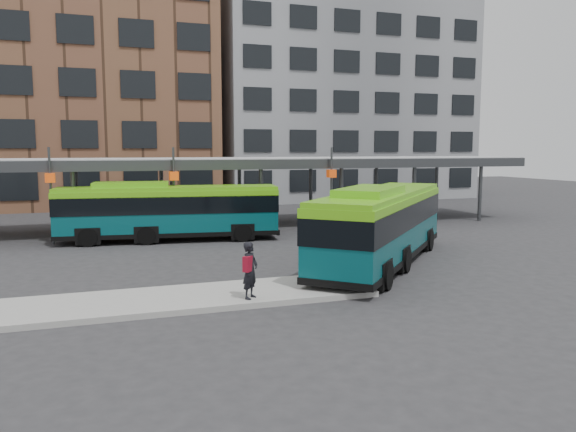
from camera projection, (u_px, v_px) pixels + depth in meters
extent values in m
plane|color=#28282B|center=(288.00, 271.00, 21.68)|extent=(120.00, 120.00, 0.00)
cube|color=gray|center=(150.00, 302.00, 17.07)|extent=(14.00, 3.00, 0.18)
cube|color=#999B9E|center=(217.00, 161.00, 33.40)|extent=(40.00, 6.00, 0.35)
cube|color=#383A3D|center=(228.00, 165.00, 30.61)|extent=(40.00, 0.15, 0.55)
cylinder|color=#383A3D|center=(74.00, 204.00, 28.71)|extent=(0.24, 0.24, 3.80)
cylinder|color=#383A3D|center=(76.00, 196.00, 33.40)|extent=(0.24, 0.24, 3.80)
cylinder|color=#383A3D|center=(172.00, 201.00, 30.33)|extent=(0.24, 0.24, 3.80)
cylinder|color=#383A3D|center=(162.00, 194.00, 35.02)|extent=(0.24, 0.24, 3.80)
cylinder|color=#383A3D|center=(261.00, 199.00, 31.96)|extent=(0.24, 0.24, 3.80)
cylinder|color=#383A3D|center=(240.00, 192.00, 36.65)|extent=(0.24, 0.24, 3.80)
cylinder|color=#383A3D|center=(341.00, 196.00, 33.58)|extent=(0.24, 0.24, 3.80)
cylinder|color=#383A3D|center=(311.00, 190.00, 38.27)|extent=(0.24, 0.24, 3.80)
cylinder|color=#383A3D|center=(414.00, 194.00, 35.21)|extent=(0.24, 0.24, 3.80)
cylinder|color=#383A3D|center=(376.00, 189.00, 39.90)|extent=(0.24, 0.24, 3.80)
cylinder|color=#383A3D|center=(480.00, 192.00, 36.84)|extent=(0.24, 0.24, 3.80)
cylinder|color=#383A3D|center=(436.00, 187.00, 41.53)|extent=(0.24, 0.24, 3.80)
cylinder|color=#383A3D|center=(51.00, 196.00, 27.57)|extent=(0.12, 0.12, 4.80)
cube|color=#C83E0B|center=(50.00, 178.00, 27.46)|extent=(0.45, 0.45, 0.45)
cylinder|color=#383A3D|center=(174.00, 193.00, 29.52)|extent=(0.12, 0.12, 4.80)
cube|color=#C83E0B|center=(174.00, 176.00, 29.42)|extent=(0.45, 0.45, 0.45)
cylinder|color=#383A3D|center=(331.00, 189.00, 32.45)|extent=(0.12, 0.12, 4.80)
cube|color=#C83E0B|center=(331.00, 174.00, 32.34)|extent=(0.45, 0.45, 0.45)
cube|color=brown|center=(51.00, 74.00, 47.15)|extent=(26.00, 14.00, 22.00)
cube|color=slate|center=(335.00, 95.00, 55.72)|extent=(24.00, 14.00, 20.00)
cube|color=#06474C|center=(383.00, 226.00, 22.89)|extent=(9.90, 10.35, 2.47)
cube|color=black|center=(383.00, 214.00, 22.83)|extent=(9.98, 10.43, 0.94)
cube|color=#5CB312|center=(383.00, 193.00, 22.73)|extent=(9.83, 10.28, 0.20)
cube|color=#5CB312|center=(370.00, 192.00, 20.91)|extent=(4.00, 4.10, 0.35)
cube|color=black|center=(382.00, 253.00, 23.02)|extent=(9.98, 10.44, 0.24)
cylinder|color=black|center=(429.00, 240.00, 26.12)|extent=(0.89, 0.92, 0.99)
cylinder|color=black|center=(378.00, 237.00, 27.09)|extent=(0.89, 0.92, 0.99)
cylinder|color=black|center=(405.00, 260.00, 21.45)|extent=(0.89, 0.92, 0.99)
cylinder|color=black|center=(345.00, 255.00, 22.42)|extent=(0.89, 0.92, 0.99)
cylinder|color=black|center=(386.00, 276.00, 18.76)|extent=(0.89, 0.92, 0.99)
cylinder|color=black|center=(319.00, 269.00, 19.73)|extent=(0.89, 0.92, 0.99)
cube|color=#06474C|center=(169.00, 212.00, 28.81)|extent=(11.22, 3.75, 2.29)
cube|color=black|center=(169.00, 204.00, 28.76)|extent=(11.27, 3.81, 0.87)
cube|color=#5CB312|center=(168.00, 188.00, 28.66)|extent=(11.21, 3.66, 0.18)
cube|color=#5CB312|center=(131.00, 185.00, 28.28)|extent=(3.86, 2.13, 0.32)
cube|color=black|center=(169.00, 232.00, 28.93)|extent=(11.28, 3.81, 0.22)
cylinder|color=black|center=(243.00, 233.00, 28.56)|extent=(0.95, 0.40, 0.92)
cylinder|color=black|center=(238.00, 227.00, 30.74)|extent=(0.95, 0.40, 0.92)
cylinder|color=black|center=(146.00, 236.00, 27.63)|extent=(0.95, 0.40, 0.92)
cylinder|color=black|center=(148.00, 229.00, 29.80)|extent=(0.95, 0.40, 0.92)
cylinder|color=black|center=(88.00, 237.00, 27.08)|extent=(0.95, 0.40, 0.92)
cylinder|color=black|center=(94.00, 231.00, 29.26)|extent=(0.95, 0.40, 0.92)
imported|color=black|center=(250.00, 270.00, 17.00)|extent=(0.73, 0.75, 1.74)
cube|color=maroon|center=(248.00, 264.00, 16.81)|extent=(0.36, 0.37, 0.47)
imported|color=slate|center=(392.00, 215.00, 36.26)|extent=(1.71, 0.63, 0.89)
imported|color=slate|center=(398.00, 214.00, 36.79)|extent=(1.71, 0.82, 0.99)
imported|color=slate|center=(407.00, 214.00, 37.06)|extent=(1.74, 0.97, 0.87)
imported|color=slate|center=(419.00, 212.00, 37.63)|extent=(1.64, 0.82, 0.95)
imported|color=slate|center=(417.00, 213.00, 37.09)|extent=(1.85, 0.84, 0.94)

